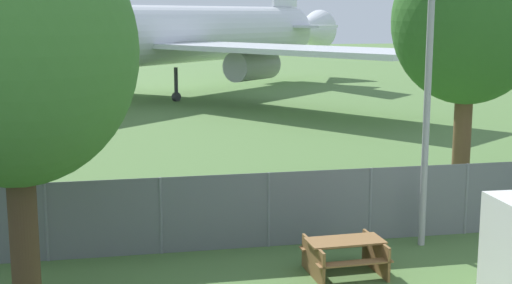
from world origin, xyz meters
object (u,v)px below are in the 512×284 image
Objects in this scene: picnic_bench_near_cabin at (345,253)px; tree_left_of_cabin at (13,52)px; airplane at (132,37)px; tree_near_hangar at (468,22)px.

tree_left_of_cabin is at bearing -176.79° from picnic_bench_near_cabin.
picnic_bench_near_cabin is at bearing 3.21° from tree_left_of_cabin.
airplane is 32.49m from tree_left_of_cabin.
picnic_bench_near_cabin is 0.22× the size of tree_near_hangar.
airplane is 5.01× the size of tree_left_of_cabin.
tree_near_hangar is at bearing 64.38° from airplane.
tree_left_of_cabin reaches higher than picnic_bench_near_cabin.
tree_near_hangar is 13.04m from tree_left_of_cabin.
airplane reaches higher than tree_near_hangar.
airplane is 4.77× the size of tree_near_hangar.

